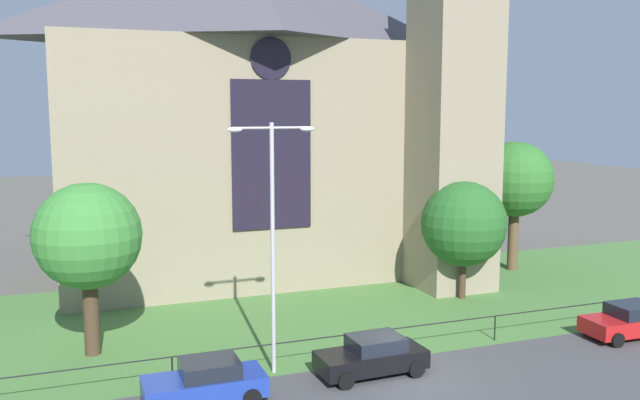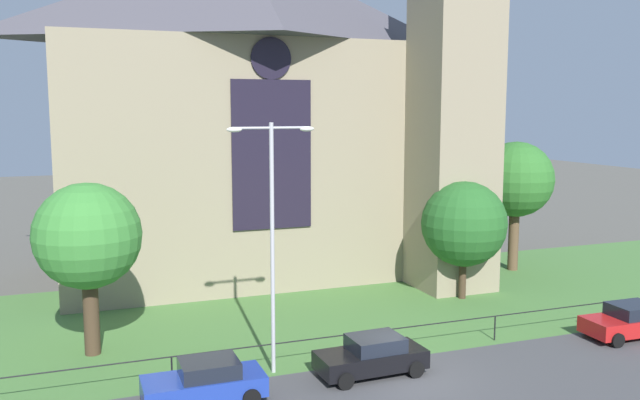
{
  "view_description": "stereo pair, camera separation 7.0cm",
  "coord_description": "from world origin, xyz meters",
  "px_view_note": "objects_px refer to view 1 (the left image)",
  "views": [
    {
      "loc": [
        -11.79,
        -21.81,
        10.15
      ],
      "look_at": [
        -0.57,
        8.0,
        5.86
      ],
      "focal_mm": 38.05,
      "sensor_mm": 36.0,
      "label": 1
    },
    {
      "loc": [
        -11.73,
        -21.84,
        10.15
      ],
      "look_at": [
        -0.57,
        8.0,
        5.86
      ],
      "focal_mm": 38.05,
      "sensor_mm": 36.0,
      "label": 2
    }
  ],
  "objects_px": {
    "streetlamp_near": "(273,220)",
    "parked_car_black": "(372,356)",
    "tree_right_near": "(464,224)",
    "tree_left_near": "(88,237)",
    "church_building": "(258,107)",
    "parked_car_red": "(630,321)",
    "parked_car_blue": "(206,382)",
    "tree_right_far": "(515,180)"
  },
  "relations": [
    {
      "from": "tree_right_near",
      "to": "parked_car_black",
      "type": "height_order",
      "value": "tree_right_near"
    },
    {
      "from": "streetlamp_near",
      "to": "parked_car_red",
      "type": "height_order",
      "value": "streetlamp_near"
    },
    {
      "from": "parked_car_red",
      "to": "parked_car_blue",
      "type": "bearing_deg",
      "value": 1.52
    },
    {
      "from": "tree_left_near",
      "to": "parked_car_black",
      "type": "height_order",
      "value": "tree_left_near"
    },
    {
      "from": "tree_left_near",
      "to": "tree_right_far",
      "type": "bearing_deg",
      "value": 14.06
    },
    {
      "from": "tree_left_near",
      "to": "parked_car_black",
      "type": "bearing_deg",
      "value": -31.35
    },
    {
      "from": "tree_right_far",
      "to": "parked_car_red",
      "type": "relative_size",
      "value": 1.92
    },
    {
      "from": "tree_right_far",
      "to": "parked_car_red",
      "type": "height_order",
      "value": "tree_right_far"
    },
    {
      "from": "tree_right_near",
      "to": "parked_car_red",
      "type": "height_order",
      "value": "tree_right_near"
    },
    {
      "from": "tree_right_far",
      "to": "streetlamp_near",
      "type": "height_order",
      "value": "streetlamp_near"
    },
    {
      "from": "parked_car_blue",
      "to": "parked_car_black",
      "type": "bearing_deg",
      "value": -177.52
    },
    {
      "from": "parked_car_blue",
      "to": "parked_car_black",
      "type": "xyz_separation_m",
      "value": [
        6.49,
        0.25,
        0.0
      ]
    },
    {
      "from": "tree_left_near",
      "to": "parked_car_red",
      "type": "relative_size",
      "value": 1.7
    },
    {
      "from": "tree_left_near",
      "to": "streetlamp_near",
      "type": "distance_m",
      "value": 8.0
    },
    {
      "from": "streetlamp_near",
      "to": "parked_car_black",
      "type": "relative_size",
      "value": 2.27
    },
    {
      "from": "church_building",
      "to": "parked_car_black",
      "type": "bearing_deg",
      "value": -91.5
    },
    {
      "from": "parked_car_blue",
      "to": "parked_car_red",
      "type": "height_order",
      "value": "same"
    },
    {
      "from": "parked_car_blue",
      "to": "parked_car_black",
      "type": "distance_m",
      "value": 6.49
    },
    {
      "from": "tree_left_near",
      "to": "parked_car_blue",
      "type": "height_order",
      "value": "tree_left_near"
    },
    {
      "from": "tree_right_near",
      "to": "parked_car_blue",
      "type": "bearing_deg",
      "value": -152.2
    },
    {
      "from": "church_building",
      "to": "parked_car_blue",
      "type": "distance_m",
      "value": 21.46
    },
    {
      "from": "streetlamp_near",
      "to": "parked_car_black",
      "type": "height_order",
      "value": "streetlamp_near"
    },
    {
      "from": "streetlamp_near",
      "to": "parked_car_blue",
      "type": "relative_size",
      "value": 2.3
    },
    {
      "from": "tree_right_near",
      "to": "streetlamp_near",
      "type": "relative_size",
      "value": 0.66
    },
    {
      "from": "parked_car_blue",
      "to": "streetlamp_near",
      "type": "bearing_deg",
      "value": -148.97
    },
    {
      "from": "church_building",
      "to": "parked_car_red",
      "type": "distance_m",
      "value": 23.58
    },
    {
      "from": "streetlamp_near",
      "to": "tree_right_far",
      "type": "bearing_deg",
      "value": 29.82
    },
    {
      "from": "tree_right_near",
      "to": "parked_car_red",
      "type": "distance_m",
      "value": 9.43
    },
    {
      "from": "tree_right_near",
      "to": "tree_left_near",
      "type": "bearing_deg",
      "value": -174.43
    },
    {
      "from": "streetlamp_near",
      "to": "parked_car_red",
      "type": "xyz_separation_m",
      "value": [
        16.13,
        -1.66,
        -5.27
      ]
    },
    {
      "from": "church_building",
      "to": "tree_right_near",
      "type": "bearing_deg",
      "value": -48.62
    },
    {
      "from": "streetlamp_near",
      "to": "parked_car_black",
      "type": "distance_m",
      "value": 6.5
    },
    {
      "from": "tree_right_near",
      "to": "tree_right_far",
      "type": "relative_size",
      "value": 0.78
    },
    {
      "from": "streetlamp_near",
      "to": "parked_car_red",
      "type": "distance_m",
      "value": 17.05
    },
    {
      "from": "church_building",
      "to": "parked_car_red",
      "type": "relative_size",
      "value": 6.14
    },
    {
      "from": "tree_right_far",
      "to": "parked_car_black",
      "type": "xyz_separation_m",
      "value": [
        -15.63,
        -12.5,
        -4.99
      ]
    },
    {
      "from": "church_building",
      "to": "streetlamp_near",
      "type": "xyz_separation_m",
      "value": [
        -3.94,
        -16.13,
        -4.26
      ]
    },
    {
      "from": "tree_left_near",
      "to": "parked_car_black",
      "type": "distance_m",
      "value": 12.43
    },
    {
      "from": "parked_car_blue",
      "to": "church_building",
      "type": "bearing_deg",
      "value": -110.92
    },
    {
      "from": "tree_right_near",
      "to": "parked_car_blue",
      "type": "distance_m",
      "value": 17.87
    },
    {
      "from": "church_building",
      "to": "parked_car_black",
      "type": "distance_m",
      "value": 20.08
    },
    {
      "from": "tree_right_near",
      "to": "tree_right_far",
      "type": "height_order",
      "value": "tree_right_far"
    }
  ]
}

